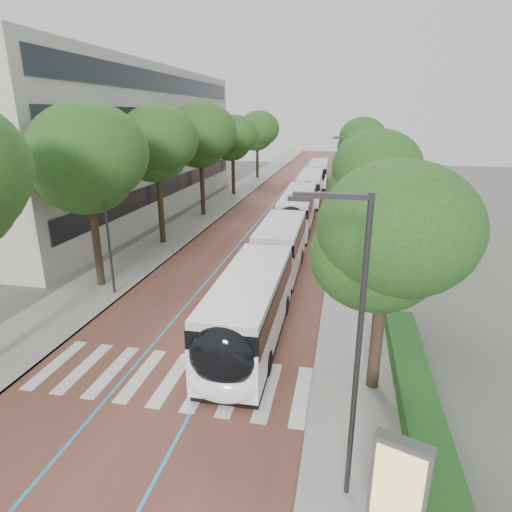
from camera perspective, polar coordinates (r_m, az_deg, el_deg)
The scene contains 21 objects.
ground at distance 16.72m, azimuth -13.20°, elevation -17.50°, with size 160.00×160.00×0.00m, color #51544C.
road at distance 53.38m, azimuth 4.88°, elevation 7.88°, with size 11.00×140.00×0.02m, color brown.
sidewalk_left at distance 54.76m, azimuth -3.00°, elevation 8.24°, with size 4.00×140.00×0.12m, color gray.
sidewalk_right at distance 53.02m, azimuth 13.02°, elevation 7.46°, with size 4.00×140.00×0.12m, color gray.
kerb_left at distance 54.31m, azimuth -1.05°, elevation 8.18°, with size 0.20×140.00×0.14m, color gray.
kerb_right at distance 53.01m, azimuth 10.95°, elevation 7.60°, with size 0.20×140.00×0.14m, color gray.
zebra_crossing at distance 17.37m, azimuth -11.17°, elevation -15.73°, with size 10.55×3.60×0.01m.
lane_line_left at distance 53.59m, azimuth 3.17°, elevation 7.98°, with size 0.12×126.00×0.01m, color #2990CD.
lane_line_right at distance 53.22m, azimuth 6.61°, elevation 7.81°, with size 0.12×126.00×0.01m, color #2990CD.
office_building at distance 47.74m, azimuth -21.54°, elevation 13.94°, with size 18.11×40.00×14.00m.
hedge at distance 15.46m, azimuth 21.18°, elevation -19.34°, with size 1.20×14.00×0.80m, color #1A4919.
streetlight_near at distance 10.34m, azimuth 12.65°, elevation -10.05°, with size 1.82×0.20×8.00m.
streetlight_far at distance 34.47m, azimuth 12.44°, elevation 9.87°, with size 1.82×0.20×8.00m.
lamp_post_left at distance 24.25m, azimuth -19.27°, elevation 4.12°, with size 0.14×0.14×8.00m, color #2D2D30.
trees_left at distance 39.53m, azimuth -8.91°, elevation 14.52°, with size 6.43×61.16×10.24m.
trees_right at distance 35.96m, azimuth 14.32°, elevation 11.90°, with size 5.72×47.47×8.82m.
lead_bus at distance 22.15m, azimuth 1.27°, elevation -2.91°, with size 2.73×18.42×3.20m.
bus_queued_0 at distance 37.80m, azimuth 5.57°, elevation 6.00°, with size 2.77×12.45×3.20m.
bus_queued_1 at distance 50.35m, azimuth 7.22°, elevation 9.04°, with size 2.85×12.46×3.20m.
bus_queued_2 at distance 63.08m, azimuth 8.31°, elevation 10.86°, with size 2.81×12.45×3.20m.
ad_panel at distance 11.62m, azimuth 18.48°, elevation -27.17°, with size 1.34×0.76×2.70m.
Camera 1 is at (6.24, -12.13, 9.66)m, focal length 30.00 mm.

